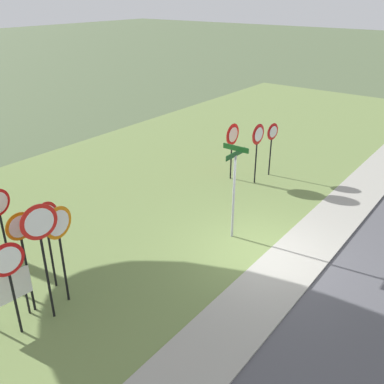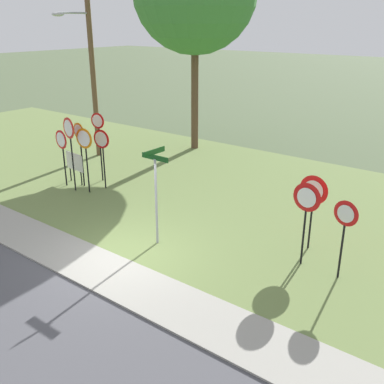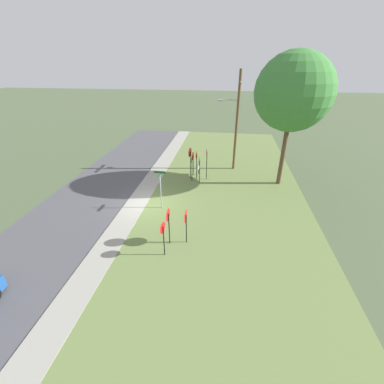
% 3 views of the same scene
% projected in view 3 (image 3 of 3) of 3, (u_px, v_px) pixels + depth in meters
% --- Properties ---
extents(ground_plane, '(160.00, 160.00, 0.00)m').
position_uv_depth(ground_plane, '(146.00, 205.00, 19.24)').
color(ground_plane, '#4C5B3D').
extents(road_asphalt, '(44.00, 6.40, 0.01)m').
position_uv_depth(road_asphalt, '(86.00, 201.00, 19.83)').
color(road_asphalt, '#4C4C51').
rests_on(road_asphalt, ground_plane).
extents(sidewalk_strip, '(44.00, 1.60, 0.06)m').
position_uv_depth(sidewalk_strip, '(136.00, 204.00, 19.33)').
color(sidewalk_strip, '#99968C').
rests_on(sidewalk_strip, ground_plane).
extents(grass_median, '(44.00, 12.00, 0.04)m').
position_uv_depth(grass_median, '(227.00, 210.00, 18.50)').
color(grass_median, olive).
rests_on(grass_median, ground_plane).
extents(stop_sign_near_left, '(0.62, 0.13, 2.80)m').
position_uv_depth(stop_sign_near_left, '(207.00, 158.00, 22.38)').
color(stop_sign_near_left, black).
rests_on(stop_sign_near_left, grass_median).
extents(stop_sign_near_right, '(0.76, 0.13, 2.50)m').
position_uv_depth(stop_sign_near_right, '(192.00, 162.00, 22.07)').
color(stop_sign_near_right, black).
rests_on(stop_sign_near_right, grass_median).
extents(stop_sign_far_left, '(0.73, 0.12, 2.25)m').
position_uv_depth(stop_sign_far_left, '(193.00, 159.00, 23.32)').
color(stop_sign_far_left, black).
rests_on(stop_sign_far_left, grass_median).
extents(stop_sign_far_center, '(0.63, 0.11, 2.56)m').
position_uv_depth(stop_sign_far_center, '(196.00, 159.00, 22.65)').
color(stop_sign_far_center, black).
rests_on(stop_sign_far_center, grass_median).
extents(stop_sign_far_right, '(0.72, 0.14, 2.34)m').
position_uv_depth(stop_sign_far_right, '(199.00, 164.00, 21.91)').
color(stop_sign_far_right, black).
rests_on(stop_sign_far_right, grass_median).
extents(stop_sign_center_tall, '(0.78, 0.17, 2.86)m').
position_uv_depth(stop_sign_center_tall, '(190.00, 156.00, 22.47)').
color(stop_sign_center_tall, black).
rests_on(stop_sign_center_tall, grass_median).
extents(yield_sign_near_left, '(0.65, 0.15, 2.13)m').
position_uv_depth(yield_sign_near_left, '(163.00, 231.00, 13.58)').
color(yield_sign_near_left, black).
rests_on(yield_sign_near_left, grass_median).
extents(yield_sign_near_right, '(0.84, 0.11, 2.23)m').
position_uv_depth(yield_sign_near_right, '(186.00, 219.00, 14.53)').
color(yield_sign_near_right, black).
rests_on(yield_sign_near_right, grass_median).
extents(yield_sign_far_left, '(0.78, 0.11, 2.34)m').
position_uv_depth(yield_sign_far_left, '(168.00, 218.00, 14.41)').
color(yield_sign_far_left, black).
rests_on(yield_sign_far_left, grass_median).
extents(street_name_post, '(0.96, 0.82, 2.88)m').
position_uv_depth(street_name_post, '(161.00, 187.00, 18.03)').
color(street_name_post, '#9EA0A8').
rests_on(street_name_post, grass_median).
extents(utility_pole, '(2.10, 2.01, 8.98)m').
position_uv_depth(utility_pole, '(236.00, 119.00, 23.40)').
color(utility_pole, brown).
rests_on(utility_pole, grass_median).
extents(notice_board, '(1.10, 0.14, 1.25)m').
position_uv_depth(notice_board, '(198.00, 168.00, 23.56)').
color(notice_board, black).
rests_on(notice_board, grass_median).
extents(oak_tree_left, '(5.81, 5.81, 10.40)m').
position_uv_depth(oak_tree_left, '(293.00, 92.00, 19.11)').
color(oak_tree_left, brown).
rests_on(oak_tree_left, grass_median).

